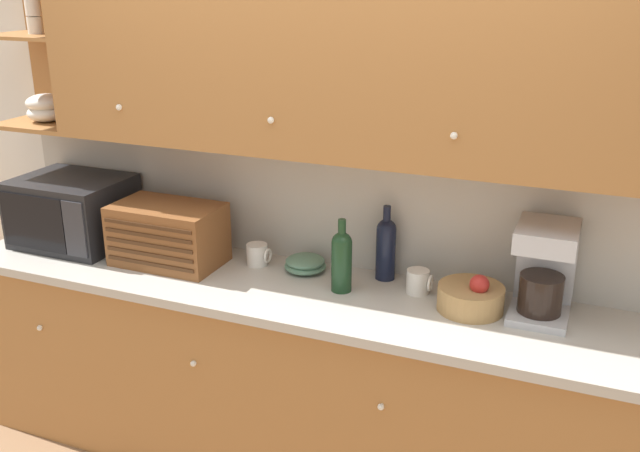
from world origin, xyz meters
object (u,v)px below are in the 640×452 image
(second_wine_bottle, at_px, (342,259))
(microwave, at_px, (73,211))
(mug_blue_second, at_px, (258,255))
(wine_bottle, at_px, (386,246))
(bread_box, at_px, (168,234))
(fruit_basket, at_px, (471,297))
(bowl_stack_on_counter, at_px, (305,264))
(mug, at_px, (418,282))
(coffee_maker, at_px, (544,268))

(second_wine_bottle, bearing_deg, microwave, 179.19)
(mug_blue_second, bearing_deg, wine_bottle, 7.81)
(microwave, xyz_separation_m, bread_box, (0.56, -0.04, -0.03))
(second_wine_bottle, distance_m, wine_bottle, 0.23)
(bread_box, height_order, fruit_basket, bread_box)
(bowl_stack_on_counter, distance_m, second_wine_bottle, 0.28)
(bowl_stack_on_counter, bearing_deg, mug, -3.22)
(microwave, height_order, wine_bottle, wine_bottle)
(mug_blue_second, relative_size, bowl_stack_on_counter, 0.58)
(bread_box, distance_m, coffee_maker, 1.62)
(microwave, distance_m, mug_blue_second, 0.96)
(coffee_maker, bearing_deg, wine_bottle, 172.15)
(bread_box, relative_size, bowl_stack_on_counter, 2.60)
(mug_blue_second, distance_m, second_wine_bottle, 0.47)
(fruit_basket, xyz_separation_m, coffee_maker, (0.25, 0.08, 0.14))
(microwave, bearing_deg, second_wine_bottle, -0.81)
(second_wine_bottle, relative_size, mug, 2.96)
(mug_blue_second, bearing_deg, bread_box, -161.59)
(mug_blue_second, distance_m, mug, 0.75)
(bowl_stack_on_counter, height_order, wine_bottle, wine_bottle)
(mug_blue_second, bearing_deg, coffee_maker, -0.54)
(bread_box, distance_m, second_wine_bottle, 0.83)
(second_wine_bottle, xyz_separation_m, mug, (0.30, 0.10, -0.09))
(fruit_basket, bearing_deg, second_wine_bottle, -177.57)
(bread_box, distance_m, mug_blue_second, 0.41)
(bread_box, bearing_deg, wine_bottle, 12.16)
(fruit_basket, bearing_deg, microwave, -179.91)
(coffee_maker, bearing_deg, mug, 179.89)
(bread_box, bearing_deg, second_wine_bottle, 1.23)
(bread_box, bearing_deg, coffee_maker, 4.11)
(bread_box, bearing_deg, mug, 5.91)
(bread_box, distance_m, wine_bottle, 0.98)
(second_wine_bottle, xyz_separation_m, coffee_maker, (0.79, 0.10, 0.05))
(mug, relative_size, fruit_basket, 0.41)
(microwave, bearing_deg, coffee_maker, 2.06)
(microwave, xyz_separation_m, coffee_maker, (2.17, 0.08, 0.03))
(wine_bottle, bearing_deg, second_wine_bottle, -124.60)
(second_wine_bottle, bearing_deg, bowl_stack_on_counter, 149.68)
(microwave, distance_m, mug, 1.70)
(microwave, bearing_deg, mug, 2.68)
(microwave, xyz_separation_m, bowl_stack_on_counter, (1.17, 0.11, -0.13))
(fruit_basket, distance_m, coffee_maker, 0.30)
(mug_blue_second, xyz_separation_m, fruit_basket, (0.98, -0.09, 0.01))
(second_wine_bottle, height_order, fruit_basket, second_wine_bottle)
(bread_box, xyz_separation_m, second_wine_bottle, (0.83, 0.02, 0.01))
(microwave, distance_m, fruit_basket, 1.92)
(microwave, relative_size, mug, 4.84)
(bowl_stack_on_counter, xyz_separation_m, coffee_maker, (1.00, -0.03, 0.16))
(wine_bottle, height_order, mug, wine_bottle)
(bowl_stack_on_counter, bearing_deg, fruit_basket, -8.00)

